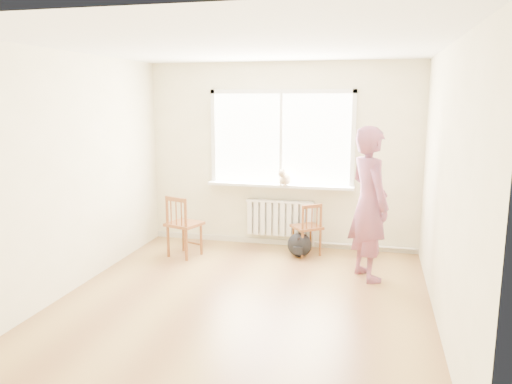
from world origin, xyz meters
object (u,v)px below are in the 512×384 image
Objects in this scene: person at (369,204)px; chair_right at (308,229)px; chair_left at (182,226)px; backpack at (300,245)px; cat at (285,178)px.

chair_right is at bearing 18.96° from person.
chair_left is at bearing 54.69° from person.
chair_right is at bearing 44.62° from backpack.
person is at bearing -23.70° from cat.
chair_left is at bearing -20.12° from chair_right.
chair_left is 2.29× the size of cat.
backpack is at bearing 26.47° from person.
cat reaches higher than chair_left.
chair_left is 1.66m from backpack.
person is at bearing -33.78° from backpack.
cat is (-0.38, 0.22, 0.68)m from chair_right.
cat reaches higher than chair_right.
person is 5.50× the size of backpack.
person is 4.93× the size of cat.
cat is at bearing 130.20° from backpack.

